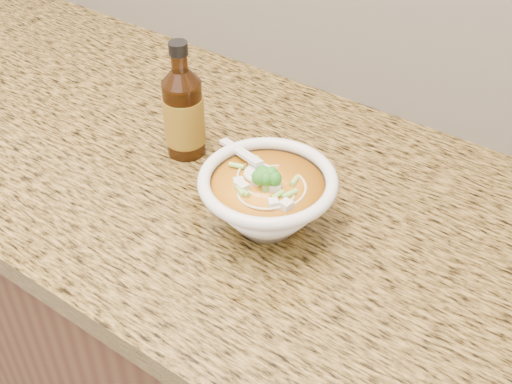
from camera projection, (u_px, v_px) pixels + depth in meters
The scene contains 4 objects.
cabinet at pixel (181, 316), 1.40m from camera, with size 4.00×0.65×0.86m, color #371A10.
counter_slab at pixel (161, 150), 1.11m from camera, with size 4.00×0.68×0.04m, color olive.
soup_bowl at pixel (267, 199), 0.91m from camera, with size 0.22×0.20×0.11m.
hot_sauce_bottle at pixel (184, 113), 1.03m from camera, with size 0.08×0.08×0.20m.
Camera 1 is at (0.66, 1.03, 1.54)m, focal length 45.00 mm.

